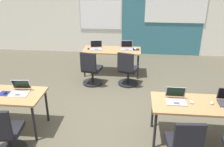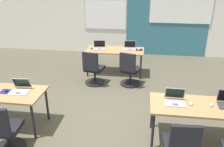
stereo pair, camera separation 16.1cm
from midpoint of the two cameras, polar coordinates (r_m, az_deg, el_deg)
ground_plane at (r=4.94m, az=-1.67°, el=-9.90°), size 24.00×24.00×0.00m
back_wall_assembly at (r=8.41m, az=3.41°, el=14.29°), size 10.00×0.27×2.80m
desk_near_left at (r=4.73m, az=-24.55°, el=-4.62°), size 1.60×0.70×0.72m
desk_near_right at (r=4.17m, az=21.44°, el=-7.88°), size 1.60×0.70×0.72m
desk_far_center at (r=6.64m, az=1.41°, el=5.29°), size 1.60×0.70×0.72m
laptop_far_right at (r=6.67m, az=5.06°, el=6.25°), size 0.35×0.33×0.23m
mousepad_far_right at (r=6.65m, az=7.11°, el=5.70°), size 0.22×0.19×0.00m
mouse_far_right at (r=6.65m, az=7.11°, el=5.86°), size 0.08×0.11×0.03m
chair_far_right at (r=6.02m, az=5.05°, el=0.39°), size 0.54×0.60×0.92m
mouse_near_right_end at (r=4.18m, az=23.86°, el=-6.96°), size 0.09×0.11×0.03m
laptop_near_left_inner at (r=4.55m, az=-20.34°, el=-3.49°), size 0.36×0.35×0.22m
mousepad_near_left_inner at (r=4.64m, az=-23.27°, el=-4.04°), size 0.22×0.19×0.00m
mouse_near_left_inner at (r=4.64m, az=-23.31°, el=-3.83°), size 0.07×0.11×0.03m
chair_near_left_inner at (r=4.15m, az=-23.49°, el=-13.03°), size 0.52×0.56×0.92m
laptop_far_left at (r=6.69m, az=-2.33°, el=6.38°), size 0.38×0.35×0.23m
mouse_far_left at (r=6.70m, az=-4.25°, el=6.08°), size 0.08×0.11×0.03m
chair_far_left at (r=6.07m, az=-3.71°, el=0.62°), size 0.52×0.57×0.92m
laptop_near_right_inner at (r=4.07m, az=16.05°, el=-6.11°), size 0.33×0.31×0.23m
mouse_near_right_inner at (r=4.10m, az=19.59°, el=-6.85°), size 0.07×0.11×0.03m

